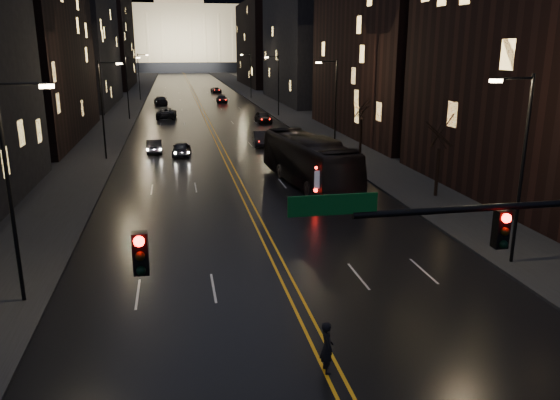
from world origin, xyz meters
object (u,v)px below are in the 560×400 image
bus (309,160)px  oncoming_car_a (181,149)px  receding_car_a (261,138)px  oncoming_car_b (155,146)px  pedestrian_a (327,347)px

bus → oncoming_car_a: 16.30m
receding_car_a → oncoming_car_b: bearing=-165.3°
oncoming_car_a → receding_car_a: 9.49m
oncoming_car_a → oncoming_car_b: size_ratio=0.99×
bus → oncoming_car_a: (-9.33, 13.32, -1.15)m
receding_car_a → pedestrian_a: size_ratio=2.59×
oncoming_car_a → oncoming_car_b: (-2.60, 2.18, -0.01)m
oncoming_car_a → receding_car_a: size_ratio=0.90×
oncoming_car_b → receding_car_a: (11.05, 2.14, 0.07)m
oncoming_car_a → pedestrian_a: pedestrian_a is taller
oncoming_car_b → oncoming_car_a: bearing=139.1°
receding_car_a → pedestrian_a: 42.42m
oncoming_car_a → oncoming_car_b: bearing=-34.5°
bus → oncoming_car_a: bus is taller
oncoming_car_b → receding_car_a: 11.25m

